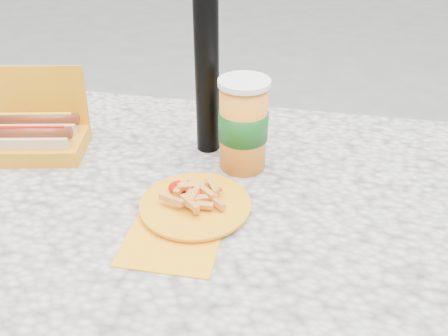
# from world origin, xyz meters

# --- Properties ---
(picnic_table) EXTENTS (1.20, 0.80, 0.75)m
(picnic_table) POSITION_xyz_m (0.00, 0.00, 0.64)
(picnic_table) COLOR beige
(picnic_table) RESTS_ON ground
(hotdog_box) EXTENTS (0.23, 0.19, 0.17)m
(hotdog_box) POSITION_xyz_m (-0.36, 0.07, 0.79)
(hotdog_box) COLOR orange
(hotdog_box) RESTS_ON picnic_table
(fries_plate) EXTENTS (0.20, 0.27, 0.04)m
(fries_plate) POSITION_xyz_m (0.03, -0.07, 0.76)
(fries_plate) COLOR #F99F13
(fries_plate) RESTS_ON picnic_table
(soda_cup) EXTENTS (0.10, 0.10, 0.19)m
(soda_cup) POSITION_xyz_m (0.09, 0.10, 0.85)
(soda_cup) COLOR orange
(soda_cup) RESTS_ON picnic_table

